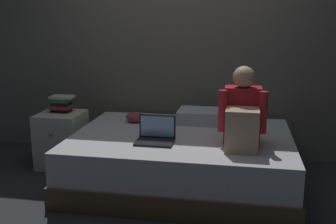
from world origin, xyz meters
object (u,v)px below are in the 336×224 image
at_px(bed, 182,159).
at_px(laptop, 156,136).
at_px(pillow, 206,116).
at_px(book_stack, 61,104).
at_px(clothes_pile, 137,117).
at_px(person_sitting, 242,116).
at_px(nightstand, 62,139).

xyz_separation_m(bed, laptop, (-0.19, -0.27, 0.30)).
distance_m(laptop, pillow, 0.81).
height_order(bed, book_stack, book_stack).
bearing_deg(laptop, bed, 55.17).
height_order(bed, clothes_pile, clothes_pile).
bearing_deg(pillow, clothes_pile, -171.35).
relative_size(person_sitting, book_stack, 2.86).
relative_size(bed, laptop, 6.25).
xyz_separation_m(book_stack, clothes_pile, (0.79, 0.04, -0.12)).
bearing_deg(laptop, book_stack, 152.92).
bearing_deg(person_sitting, bed, 155.93).
xyz_separation_m(person_sitting, laptop, (-0.72, -0.03, -0.20)).
height_order(bed, pillow, pillow).
relative_size(bed, pillow, 3.57).
distance_m(person_sitting, laptop, 0.75).
bearing_deg(person_sitting, laptop, -177.48).
bearing_deg(nightstand, bed, -10.80).
bearing_deg(laptop, person_sitting, 2.52).
bearing_deg(pillow, person_sitting, -62.77).
height_order(nightstand, clothes_pile, clothes_pile).
bearing_deg(bed, pillow, 68.41).
relative_size(book_stack, clothes_pile, 1.00).
height_order(nightstand, pillow, pillow).
relative_size(nightstand, pillow, 1.01).
distance_m(bed, book_stack, 1.40).
relative_size(person_sitting, pillow, 1.17).
height_order(nightstand, book_stack, book_stack).
xyz_separation_m(nightstand, clothes_pile, (0.79, 0.10, 0.25)).
bearing_deg(pillow, laptop, -116.93).
bearing_deg(clothes_pile, nightstand, -172.98).
xyz_separation_m(person_sitting, clothes_pile, (-1.04, 0.58, -0.20)).
relative_size(bed, book_stack, 8.72).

